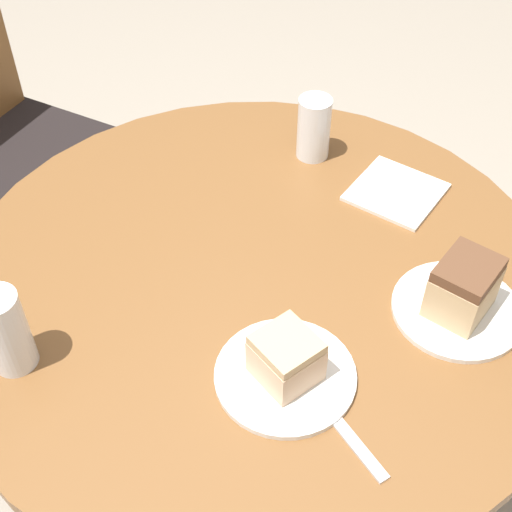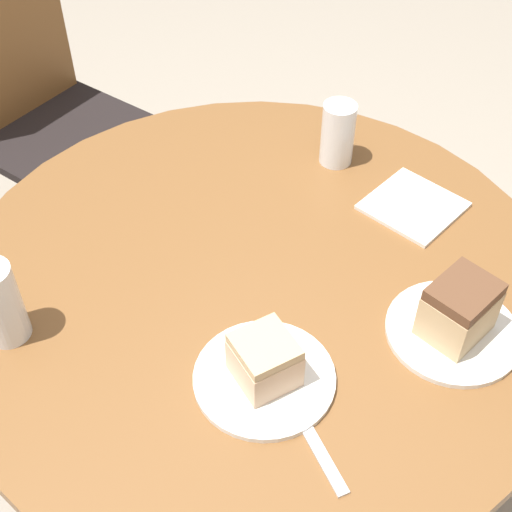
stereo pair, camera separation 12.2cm
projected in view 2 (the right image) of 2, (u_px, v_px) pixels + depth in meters
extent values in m
plane|color=gray|center=(256.00, 469.00, 1.76)|extent=(8.00, 8.00, 0.00)
cylinder|color=brown|center=(256.00, 467.00, 1.75)|extent=(0.49, 0.49, 0.03)
cylinder|color=brown|center=(256.00, 388.00, 1.51)|extent=(0.09, 0.09, 0.65)
cylinder|color=brown|center=(256.00, 278.00, 1.26)|extent=(1.08, 1.08, 0.03)
cylinder|color=brown|center=(94.00, 271.00, 1.92)|extent=(0.04, 0.04, 0.44)
cylinder|color=brown|center=(182.00, 198.00, 2.14)|extent=(0.04, 0.04, 0.44)
cylinder|color=brown|center=(88.00, 152.00, 2.30)|extent=(0.04, 0.04, 0.44)
cube|color=black|center=(77.00, 142.00, 1.95)|extent=(0.49, 0.51, 0.03)
cube|color=brown|center=(4.00, 37.00, 1.86)|extent=(0.39, 0.09, 0.46)
cylinder|color=silver|center=(264.00, 378.00, 1.09)|extent=(0.22, 0.22, 0.01)
cylinder|color=silver|center=(452.00, 332.00, 1.15)|extent=(0.22, 0.22, 0.01)
cube|color=beige|center=(265.00, 363.00, 1.06)|extent=(0.10, 0.11, 0.06)
cube|color=tan|center=(265.00, 347.00, 1.03)|extent=(0.10, 0.10, 0.02)
cube|color=tan|center=(458.00, 313.00, 1.12)|extent=(0.11, 0.09, 0.08)
cube|color=brown|center=(465.00, 292.00, 1.08)|extent=(0.10, 0.09, 0.02)
cylinder|color=silver|center=(337.00, 144.00, 1.45)|extent=(0.06, 0.06, 0.08)
cylinder|color=white|center=(338.00, 134.00, 1.43)|extent=(0.07, 0.07, 0.13)
cylinder|color=silver|center=(2.00, 311.00, 1.12)|extent=(0.06, 0.06, 0.11)
cube|color=silver|center=(413.00, 206.00, 1.37)|extent=(0.17, 0.17, 0.01)
cube|color=silver|center=(316.00, 445.00, 1.01)|extent=(0.07, 0.16, 0.00)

